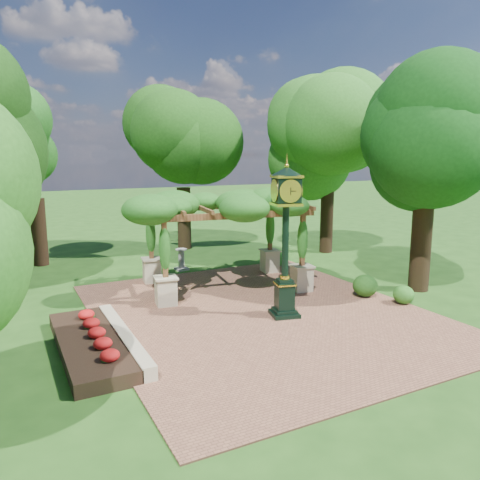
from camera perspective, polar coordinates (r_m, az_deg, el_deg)
name	(u,v)px	position (r m, az deg, el deg)	size (l,w,h in m)	color
ground	(277,323)	(14.66, 4.57, -10.07)	(120.00, 120.00, 0.00)	#1E4714
brick_plaza	(261,313)	(15.46, 2.59, -8.87)	(10.00, 12.00, 0.04)	brown
border_wall	(124,338)	(13.36, -13.99, -11.51)	(0.35, 5.00, 0.40)	#C6B793
flower_bed	(90,345)	(13.22, -17.86, -12.06)	(1.50, 5.00, 0.36)	red
pedestal_clock	(286,228)	(14.52, 5.59, 1.47)	(1.15, 1.15, 4.81)	black
pergola	(224,209)	(17.83, -1.98, 3.84)	(6.44, 4.54, 3.76)	beige
sundial	(181,261)	(21.15, -7.16, -2.52)	(0.56, 0.56, 0.96)	#999991
shrub_front	(404,295)	(17.17, 19.32, -6.30)	(0.71, 0.71, 0.64)	#27621C
shrub_mid	(365,286)	(17.59, 15.00, -5.40)	(0.89, 0.89, 0.80)	#1F4D15
shrub_back	(276,259)	(21.45, 4.43, -2.38)	(0.78, 0.78, 0.70)	#27651D
tree_west_far	(32,145)	(23.38, -23.99, 10.49)	(3.45, 3.45, 8.09)	black
tree_north	(182,139)	(25.57, -7.03, 12.10)	(4.10, 4.10, 8.66)	#2F2112
tree_east_far	(330,135)	(24.86, 10.86, 12.49)	(4.96, 4.96, 8.88)	black
tree_east_near	(429,132)	(18.64, 22.04, 12.09)	(4.69, 4.69, 8.62)	black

